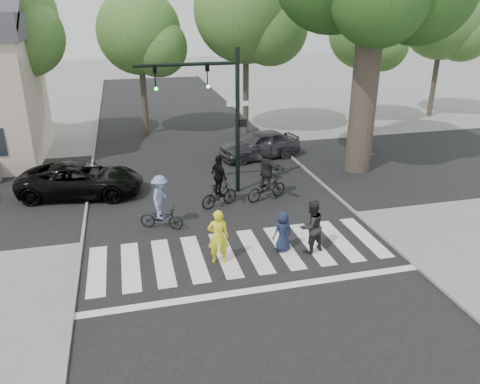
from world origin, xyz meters
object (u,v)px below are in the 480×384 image
object	(u,v)px
pedestrian_child	(283,231)
cyclist_right	(267,175)
cyclist_mid	(219,186)
car_grey	(259,144)
traffic_signal	(217,102)
car_suv	(81,180)
cyclist_left	(161,206)
pedestrian_adult	(311,226)
pedestrian_woman	(218,237)

from	to	relation	value
pedestrian_child	cyclist_right	size ratio (longest dim) A/B	0.58
cyclist_mid	car_grey	bearing A→B (deg)	59.78
traffic_signal	car_suv	xyz separation A→B (m)	(-5.61, 1.19, -3.20)
cyclist_right	car_grey	distance (m)	5.59
cyclist_left	car_suv	xyz separation A→B (m)	(-2.96, 3.98, -0.18)
traffic_signal	pedestrian_adult	distance (m)	6.68
pedestrian_adult	car_grey	world-z (taller)	pedestrian_adult
pedestrian_woman	car_grey	world-z (taller)	pedestrian_woman
traffic_signal	cyclist_right	size ratio (longest dim) A/B	2.53
pedestrian_woman	car_grey	bearing A→B (deg)	-102.77
pedestrian_child	pedestrian_adult	distance (m)	0.93
cyclist_left	car_suv	world-z (taller)	cyclist_left
pedestrian_child	cyclist_mid	world-z (taller)	cyclist_mid
car_suv	pedestrian_adult	bearing A→B (deg)	-122.52
pedestrian_woman	car_suv	world-z (taller)	pedestrian_woman
pedestrian_adult	cyclist_left	size ratio (longest dim) A/B	0.89
traffic_signal	car_suv	distance (m)	6.57
car_suv	car_grey	world-z (taller)	car_grey
cyclist_left	pedestrian_adult	bearing A→B (deg)	-32.20
pedestrian_child	cyclist_left	world-z (taller)	cyclist_left
cyclist_mid	cyclist_right	xyz separation A→B (m)	(2.03, 0.24, 0.18)
pedestrian_woman	pedestrian_adult	distance (m)	3.05
pedestrian_woman	cyclist_mid	world-z (taller)	cyclist_mid
pedestrian_child	pedestrian_adult	xyz separation A→B (m)	(0.87, -0.27, 0.21)
traffic_signal	cyclist_right	distance (m)	3.54
pedestrian_adult	traffic_signal	bearing A→B (deg)	-88.60
pedestrian_adult	car_grey	xyz separation A→B (m)	(1.17, 9.95, -0.17)
cyclist_right	car_grey	world-z (taller)	cyclist_right
pedestrian_woman	cyclist_left	size ratio (longest dim) A/B	0.89
pedestrian_child	car_grey	xyz separation A→B (m)	(2.03, 9.68, 0.03)
pedestrian_woman	cyclist_mid	bearing A→B (deg)	-91.85
car_suv	car_grey	xyz separation A→B (m)	(8.67, 3.11, 0.03)
traffic_signal	cyclist_mid	distance (m)	3.34
traffic_signal	cyclist_left	bearing A→B (deg)	-133.50
traffic_signal	pedestrian_child	xyz separation A→B (m)	(1.03, -5.39, -3.21)
pedestrian_woman	car_grey	size ratio (longest dim) A/B	0.42
pedestrian_adult	cyclist_mid	bearing A→B (deg)	-80.53
traffic_signal	pedestrian_child	size ratio (longest dim) A/B	4.32
cyclist_left	car_grey	xyz separation A→B (m)	(5.71, 7.09, -0.15)
cyclist_right	cyclist_mid	bearing A→B (deg)	-173.15
pedestrian_child	car_grey	size ratio (longest dim) A/B	0.32
pedestrian_adult	car_suv	xyz separation A→B (m)	(-7.51, 6.84, -0.20)
car_suv	car_grey	distance (m)	9.21
cyclist_right	car_suv	size ratio (longest dim) A/B	0.47
pedestrian_adult	cyclist_mid	world-z (taller)	cyclist_mid
traffic_signal	cyclist_left	xyz separation A→B (m)	(-2.65, -2.79, -3.02)
pedestrian_child	cyclist_right	distance (m)	4.33
cyclist_mid	car_suv	size ratio (longest dim) A/B	0.42
pedestrian_woman	pedestrian_adult	world-z (taller)	pedestrian_adult
pedestrian_woman	car_suv	size ratio (longest dim) A/B	0.36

